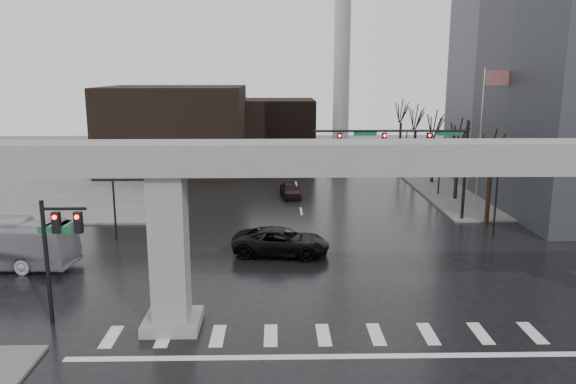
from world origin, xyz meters
The scene contains 23 objects.
ground centered at (0.00, 0.00, 0.00)m, with size 160.00×160.00×0.00m, color black.
sidewalk_ne centered at (26.00, 36.00, 0.07)m, with size 28.00×36.00×0.15m, color slate.
sidewalk_nw centered at (-26.00, 36.00, 0.07)m, with size 28.00×36.00×0.15m, color slate.
elevated_guideway centered at (1.26, 0.00, 6.88)m, with size 48.00×2.60×8.70m.
building_far_left centered at (-14.00, 42.00, 5.00)m, with size 16.00×14.00×10.00m, color black.
building_far_mid centered at (-2.00, 52.00, 4.00)m, with size 10.00×10.00×8.00m, color black.
smokestack centered at (6.00, 46.00, 13.35)m, with size 3.60×3.60×30.00m.
signal_mast_arm centered at (8.99, 18.80, 5.83)m, with size 12.12×0.43×8.00m.
signal_left_pole centered at (-12.25, 0.50, 4.07)m, with size 2.30×0.30×6.00m.
flagpole_assembly centered at (15.29, 22.00, 7.53)m, with size 2.06×0.12×12.00m.
lamp_right_0 centered at (13.50, 14.00, 3.47)m, with size 1.22×0.32×5.11m.
lamp_right_1 centered at (13.50, 28.00, 3.47)m, with size 1.22×0.32×5.11m.
lamp_right_2 centered at (13.50, 42.00, 3.47)m, with size 1.22×0.32×5.11m.
lamp_left_0 centered at (-13.50, 14.00, 3.47)m, with size 1.22×0.32×5.11m.
lamp_left_1 centered at (-13.50, 28.00, 3.47)m, with size 1.22×0.32×5.11m.
lamp_left_2 centered at (-13.50, 42.00, 3.47)m, with size 1.22×0.32×5.11m.
tree_right_0 centered at (14.53, 18.02, 2.79)m, with size 1.09×1.58×7.50m.
tree_right_1 centered at (14.53, 26.02, 2.85)m, with size 1.09×1.61×7.67m.
tree_right_2 centered at (14.53, 34.02, 2.91)m, with size 1.10×1.63×7.85m.
tree_right_3 centered at (14.53, 42.02, 2.98)m, with size 1.11×1.66×8.02m.
tree_right_4 centered at (14.53, 50.02, 3.04)m, with size 1.12×1.69×8.19m.
pickup_truck centered at (-1.82, 10.48, 0.87)m, with size 2.90×6.28×1.75m, color black.
far_car centered at (-0.79, 27.45, 0.70)m, with size 1.65×4.11×1.40m, color black.
Camera 1 is at (-2.12, -24.51, 11.74)m, focal length 35.00 mm.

